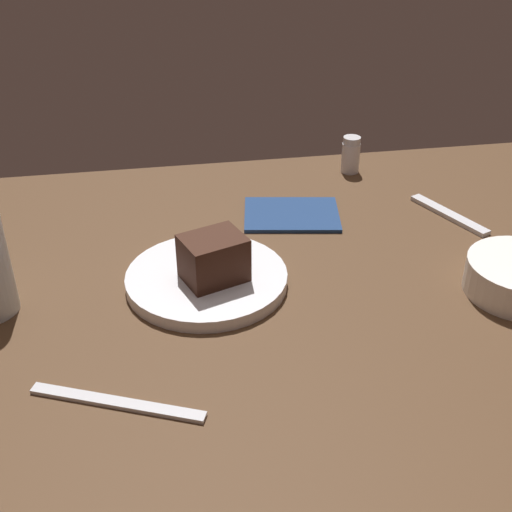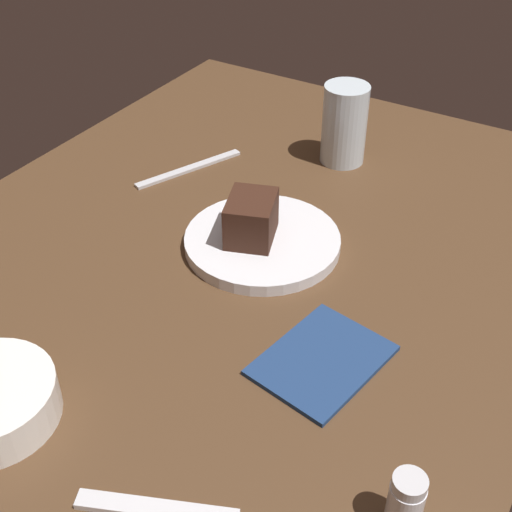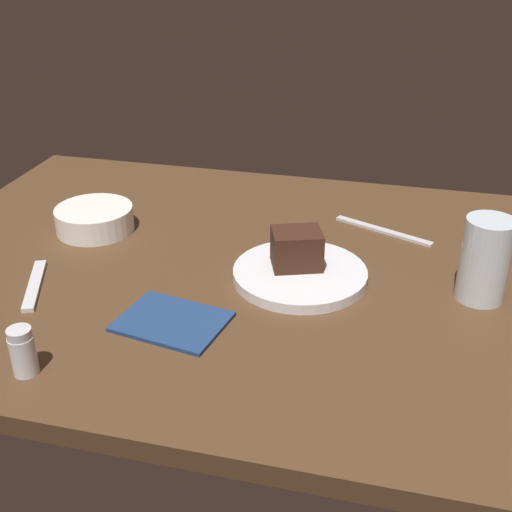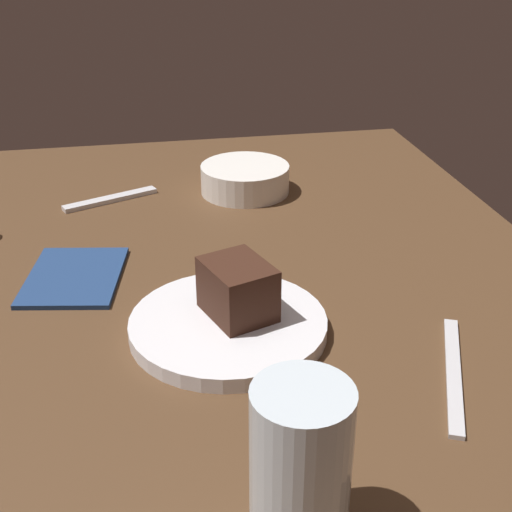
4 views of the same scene
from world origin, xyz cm
name	(u,v)px [view 1 (image 1 of 4)]	position (x,y,z in cm)	size (l,w,h in cm)	color
dining_table	(269,297)	(0.00, 0.00, 1.50)	(120.00, 84.00, 3.00)	#4C331E
dessert_plate	(207,279)	(-7.98, 2.26, 3.84)	(21.25, 21.25, 1.69)	silver
chocolate_cake_slice	(213,258)	(-7.10, 1.04, 7.69)	(7.69, 6.12, 6.00)	#381E14
salt_shaker	(351,155)	(21.25, 34.02, 6.22)	(3.22, 3.22, 6.54)	silver
dessert_spoon	(449,215)	(31.56, 14.68, 3.35)	(15.00, 1.80, 0.70)	silver
butter_knife	(117,403)	(-19.54, -18.31, 3.25)	(19.00, 1.40, 0.50)	silver
folded_napkin	(292,214)	(7.24, 19.08, 3.30)	(14.75, 11.10, 0.60)	navy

